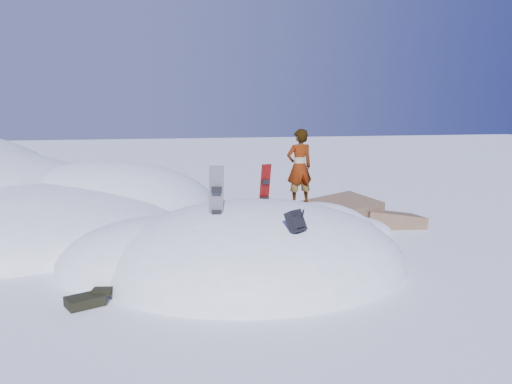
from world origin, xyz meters
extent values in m
plane|color=white|center=(0.00, 0.00, 0.00)|extent=(120.00, 120.00, 0.00)
ellipsoid|color=white|center=(0.00, 0.00, 0.00)|extent=(7.00, 6.00, 3.00)
ellipsoid|color=white|center=(-2.20, 0.60, 0.00)|extent=(4.40, 4.00, 2.20)
ellipsoid|color=white|center=(1.80, 0.80, 0.00)|extent=(3.60, 3.20, 2.50)
ellipsoid|color=white|center=(-6.00, 5.00, 0.00)|extent=(10.00, 9.00, 2.80)
ellipsoid|color=white|center=(-3.50, 7.50, 0.00)|extent=(8.00, 8.00, 3.60)
ellipsoid|color=white|center=(-5.50, 4.00, 0.00)|extent=(6.00, 5.00, 1.80)
cube|color=brown|center=(3.60, 3.40, 0.10)|extent=(2.82, 2.41, 1.62)
cube|color=brown|center=(5.20, 3.00, -0.10)|extent=(2.16, 1.80, 1.33)
cube|color=brown|center=(4.20, 4.60, 0.00)|extent=(2.08, 2.01, 1.10)
ellipsoid|color=white|center=(3.20, 2.40, 0.00)|extent=(3.20, 2.40, 1.00)
cube|color=#AF0B09|center=(0.39, 0.58, 1.60)|extent=(0.31, 0.28, 1.38)
cube|color=black|center=(0.39, 0.53, 1.88)|extent=(0.19, 0.15, 0.12)
cube|color=black|center=(0.39, 0.53, 1.46)|extent=(0.19, 0.15, 0.12)
cube|color=black|center=(-0.98, -0.54, 1.58)|extent=(0.35, 0.29, 1.64)
cube|color=black|center=(-0.98, -0.61, 1.91)|extent=(0.23, 0.19, 0.14)
cube|color=black|center=(-0.98, -0.61, 1.41)|extent=(0.23, 0.19, 0.14)
cube|color=black|center=(0.36, -1.71, 1.39)|extent=(0.45, 0.47, 0.47)
cube|color=black|center=(0.36, -1.84, 1.41)|extent=(0.27, 0.27, 0.25)
cylinder|color=black|center=(0.26, -1.83, 1.50)|extent=(0.03, 0.17, 0.31)
cylinder|color=black|center=(0.45, -1.83, 1.50)|extent=(0.03, 0.17, 0.31)
cube|color=black|center=(-3.60, -1.50, 0.10)|extent=(0.76, 0.65, 0.18)
cube|color=black|center=(-3.30, -1.31, 0.18)|extent=(0.39, 0.32, 0.12)
imported|color=slate|center=(1.38, 0.89, 2.16)|extent=(0.73, 0.53, 1.87)
camera|label=1|loc=(-2.86, -10.64, 3.46)|focal=35.00mm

